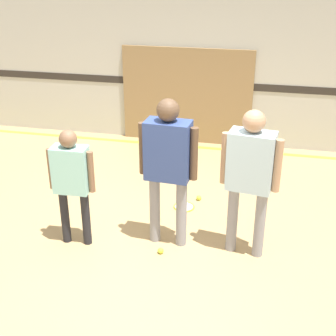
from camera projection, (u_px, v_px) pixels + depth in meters
ground_plane at (158, 251)px, 5.20m from camera, size 16.00×16.00×0.00m
wall_back at (206, 49)px, 7.58m from camera, size 16.00×0.07×3.20m
wall_panel at (187, 96)px, 7.91m from camera, size 2.21×0.05×1.63m
floor_stripe at (201, 147)px, 7.97m from camera, size 14.40×0.10×0.01m
person_instructor at (168, 158)px, 4.94m from camera, size 0.64×0.29×1.70m
person_student_left at (71, 176)px, 5.02m from camera, size 0.52×0.22×1.36m
person_student_right at (250, 169)px, 4.77m from camera, size 0.62×0.32×1.64m
racket_spare_on_floor at (184, 207)px, 6.08m from camera, size 0.30×0.49×0.03m
tennis_ball_near_instructor at (161, 251)px, 5.15m from camera, size 0.07×0.07×0.07m
tennis_ball_by_spare_racket at (199, 198)px, 6.26m from camera, size 0.07×0.07×0.07m
tennis_ball_stray_left at (230, 217)px, 5.82m from camera, size 0.07×0.07×0.07m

